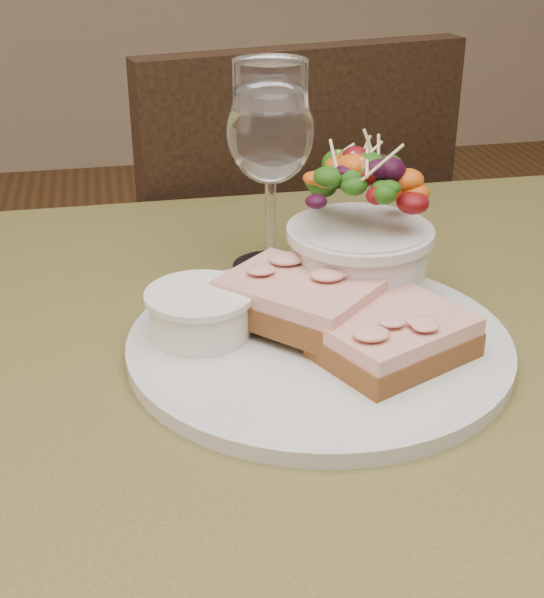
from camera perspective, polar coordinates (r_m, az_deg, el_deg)
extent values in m
cube|color=#4B4020|center=(0.61, 1.94, -7.06)|extent=(0.80, 0.80, 0.04)
cylinder|color=black|center=(1.19, 14.20, -11.30)|extent=(0.05, 0.05, 0.71)
cube|color=black|center=(1.33, -1.50, -1.30)|extent=(0.50, 0.50, 0.04)
cube|color=black|center=(1.08, 2.13, 5.01)|extent=(0.42, 0.12, 0.45)
cube|color=black|center=(1.45, -1.39, -9.21)|extent=(0.43, 0.43, 0.45)
cylinder|color=silver|center=(0.63, 3.24, -3.09)|extent=(0.29, 0.29, 0.01)
cube|color=#4D2C14|center=(0.61, 8.38, -3.13)|extent=(0.13, 0.11, 0.02)
cube|color=#F2EBB8|center=(0.60, 8.47, -1.87)|extent=(0.13, 0.11, 0.01)
cube|color=#4D2C14|center=(0.64, 1.83, -0.47)|extent=(0.14, 0.14, 0.02)
cube|color=#F2EBB8|center=(0.63, 1.85, 0.80)|extent=(0.13, 0.13, 0.01)
cylinder|color=white|center=(0.63, -4.96, -0.97)|extent=(0.08, 0.08, 0.04)
cylinder|color=brown|center=(0.62, -5.01, 0.26)|extent=(0.07, 0.07, 0.01)
cylinder|color=silver|center=(0.68, 5.95, 2.60)|extent=(0.11, 0.11, 0.06)
ellipsoid|color=#10390A|center=(0.66, 6.18, 7.04)|extent=(0.10, 0.10, 0.06)
ellipsoid|color=#10390A|center=(0.69, -2.79, 0.68)|extent=(0.04, 0.04, 0.01)
sphere|color=maroon|center=(0.68, -3.92, 0.59)|extent=(0.02, 0.02, 0.02)
cylinder|color=white|center=(0.77, -0.10, 2.22)|extent=(0.07, 0.07, 0.00)
cylinder|color=white|center=(0.75, -0.10, 5.49)|extent=(0.01, 0.01, 0.09)
ellipsoid|color=white|center=(0.73, -0.11, 11.40)|extent=(0.08, 0.08, 0.09)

